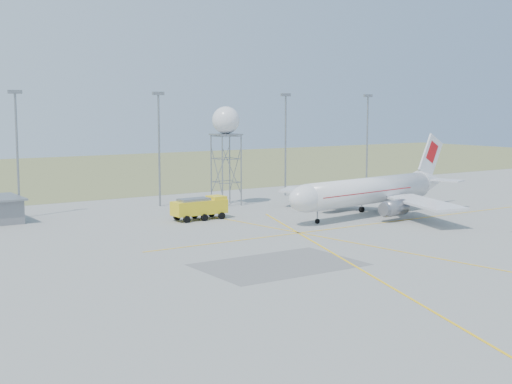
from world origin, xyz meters
TOP-DOWN VIEW (x-y plane):
  - ground at (0.00, 0.00)m, footprint 400.00×400.00m
  - grass_strip at (0.00, 140.00)m, footprint 400.00×120.00m
  - mast_a at (-35.00, 66.00)m, footprint 2.20×0.50m
  - mast_b at (-10.00, 66.00)m, footprint 2.20×0.50m
  - mast_c at (18.00, 66.00)m, footprint 2.20×0.50m
  - mast_d at (40.00, 66.00)m, footprint 2.20×0.50m
  - taxi_sign_near at (55.60, 72.00)m, footprint 1.60×0.17m
  - taxi_sign_far at (62.60, 72.00)m, footprint 1.60×0.17m
  - airliner_main at (14.03, 36.75)m, footprint 38.49×37.12m
  - radar_tower at (0.65, 60.47)m, footprint 4.95×4.95m
  - fire_truck at (-11.44, 48.42)m, footprint 9.09×3.82m

SIDE VIEW (x-z plane):
  - ground at x=0.00m, z-range 0.00..0.00m
  - grass_strip at x=0.00m, z-range 0.00..0.03m
  - taxi_sign_near at x=55.60m, z-range 0.29..1.49m
  - taxi_sign_far at x=62.60m, z-range 0.29..1.49m
  - fire_truck at x=-11.44m, z-range -0.07..3.53m
  - airliner_main at x=14.03m, z-range -2.54..10.57m
  - radar_tower at x=0.65m, z-range 1.10..19.02m
  - mast_a at x=-35.00m, z-range 1.82..22.32m
  - mast_b at x=-10.00m, z-range 1.82..22.32m
  - mast_c at x=18.00m, z-range 1.82..22.32m
  - mast_d at x=40.00m, z-range 1.82..22.32m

